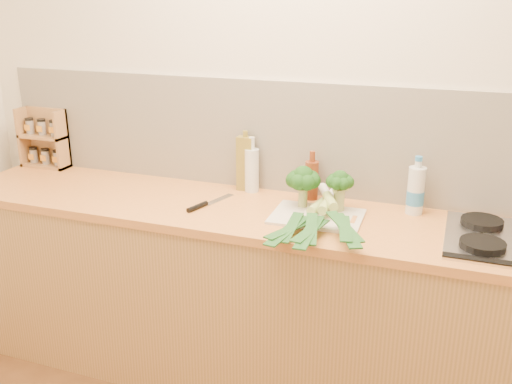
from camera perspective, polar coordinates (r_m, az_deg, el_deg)
room_shell at (r=2.74m, az=3.84°, el=5.36°), size 3.50×3.50×3.50m
counter at (r=2.75m, az=1.77°, el=-10.74°), size 3.20×0.62×0.90m
chopping_board at (r=2.50m, az=6.12°, el=-2.45°), size 0.40×0.30×0.01m
broccoli_left at (r=2.55m, az=4.75°, el=1.24°), size 0.16×0.16×0.19m
broccoli_right at (r=2.53m, az=8.39°, el=0.89°), size 0.12×0.12×0.18m
leek_front at (r=2.46m, az=5.34°, el=-2.10°), size 0.15×0.63×0.04m
leek_mid at (r=2.43m, az=6.59°, el=-1.94°), size 0.11×0.66×0.04m
leek_back at (r=2.43m, az=7.76°, el=-1.49°), size 0.32×0.65×0.04m
chefs_knife at (r=2.62m, az=-5.33°, el=-1.29°), size 0.12×0.30×0.02m
spice_rack at (r=3.41m, az=-20.31°, el=4.78°), size 0.27×0.11×0.33m
oil_tin at (r=2.80m, az=-1.06°, el=2.90°), size 0.08×0.05×0.30m
glass_bottle at (r=2.79m, az=-0.42°, el=2.29°), size 0.07×0.07×0.27m
amber_bottle at (r=2.70m, az=5.58°, el=1.28°), size 0.06×0.06×0.23m
water_bottle at (r=2.60m, az=15.67°, el=0.02°), size 0.08×0.08×0.24m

